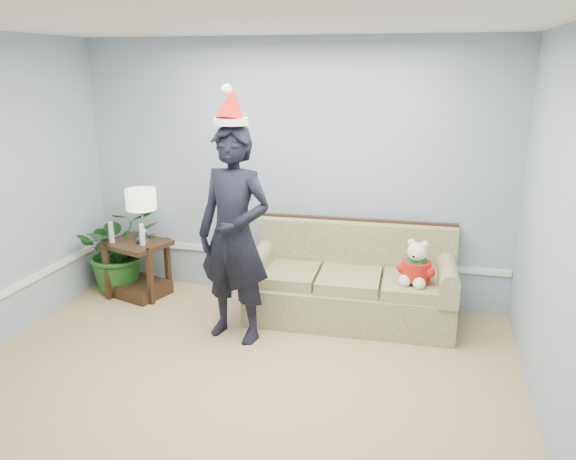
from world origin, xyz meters
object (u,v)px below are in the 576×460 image
(side_table, at_px, (138,274))
(table_lamp, at_px, (141,202))
(houseplant, at_px, (119,249))
(teddy_bear, at_px, (416,268))
(man, at_px, (234,235))
(sofa, at_px, (351,285))

(side_table, xyz_separation_m, table_lamp, (0.07, 0.05, 0.80))
(houseplant, distance_m, teddy_bear, 3.21)
(houseplant, bearing_deg, teddy_bear, -4.41)
(man, bearing_deg, houseplant, 168.14)
(side_table, distance_m, man, 1.69)
(teddy_bear, bearing_deg, table_lamp, -169.40)
(sofa, height_order, houseplant, houseplant)
(side_table, bearing_deg, man, -25.93)
(side_table, xyz_separation_m, houseplant, (-0.25, 0.07, 0.24))
(sofa, bearing_deg, table_lamp, 177.44)
(side_table, xyz_separation_m, man, (1.36, -0.66, 0.74))
(side_table, bearing_deg, teddy_bear, -3.38)
(side_table, height_order, table_lamp, table_lamp)
(man, xyz_separation_m, teddy_bear, (1.58, 0.49, -0.34))
(houseplant, bearing_deg, man, -24.46)
(side_table, bearing_deg, houseplant, 164.06)
(side_table, height_order, teddy_bear, teddy_bear)
(sofa, xyz_separation_m, side_table, (-2.32, -0.02, -0.09))
(houseplant, bearing_deg, side_table, -15.94)
(teddy_bear, bearing_deg, side_table, -168.42)
(sofa, xyz_separation_m, teddy_bear, (0.62, -0.19, 0.31))
(side_table, bearing_deg, sofa, 0.50)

